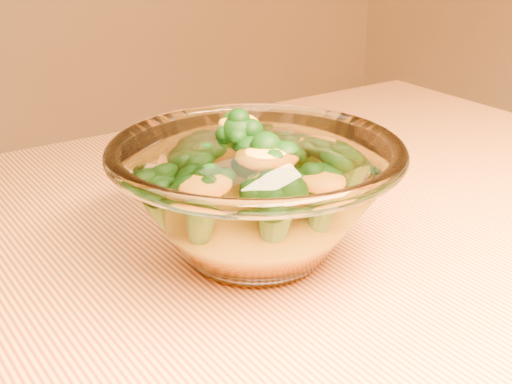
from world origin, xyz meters
The scene contains 3 objects.
glass_bowl centered at (0.11, 0.05, 0.80)m, with size 0.22×0.22×0.10m.
cheese_sauce centered at (0.11, 0.05, 0.78)m, with size 0.13×0.13×0.04m, color #F7AE14.
broccoli_heap centered at (0.11, 0.05, 0.82)m, with size 0.16×0.14×0.08m.
Camera 1 is at (-0.17, -0.36, 1.01)m, focal length 50.00 mm.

